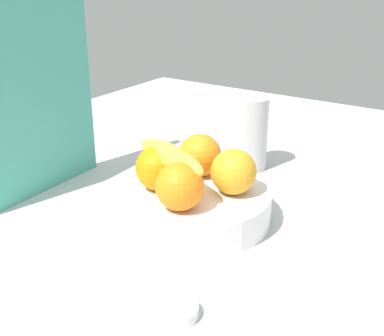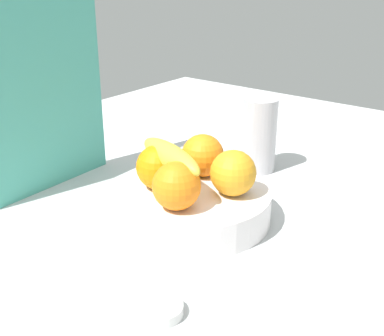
{
  "view_description": "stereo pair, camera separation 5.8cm",
  "coord_description": "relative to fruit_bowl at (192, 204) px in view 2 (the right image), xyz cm",
  "views": [
    {
      "loc": [
        -61.13,
        -43.57,
        41.62
      ],
      "look_at": [
        3.33,
        -0.75,
        9.41
      ],
      "focal_mm": 47.49,
      "sensor_mm": 36.0,
      "label": 1
    },
    {
      "loc": [
        -57.74,
        -48.28,
        41.62
      ],
      "look_at": [
        3.33,
        -0.75,
        9.41
      ],
      "focal_mm": 47.49,
      "sensor_mm": 36.0,
      "label": 2
    }
  ],
  "objects": [
    {
      "name": "fruit_bowl",
      "position": [
        0.0,
        0.0,
        0.0
      ],
      "size": [
        26.76,
        26.76,
        5.41
      ],
      "primitive_type": "cylinder",
      "color": "white",
      "rests_on": "ground_plane"
    },
    {
      "name": "orange_back_left",
      "position": [
        -6.73,
        -2.21,
        6.51
      ],
      "size": [
        7.61,
        7.61,
        7.61
      ],
      "primitive_type": "sphere",
      "color": "orange",
      "rests_on": "fruit_bowl"
    },
    {
      "name": "orange_front_right",
      "position": [
        6.09,
        2.35,
        6.51
      ],
      "size": [
        7.61,
        7.61,
        7.61
      ],
      "primitive_type": "sphere",
      "color": "orange",
      "rests_on": "fruit_bowl"
    },
    {
      "name": "cutting_board",
      "position": [
        -5.92,
        30.57,
        15.29
      ],
      "size": [
        28.04,
        2.54,
        36.0
      ],
      "primitive_type": "cube",
      "rotation": [
        0.0,
        0.0,
        0.03
      ],
      "color": "teal",
      "rests_on": "ground_plane"
    },
    {
      "name": "orange_front_left",
      "position": [
        2.83,
        -6.27,
        6.51
      ],
      "size": [
        7.61,
        7.61,
        7.61
      ],
      "primitive_type": "sphere",
      "color": "orange",
      "rests_on": "fruit_bowl"
    },
    {
      "name": "jar_lid",
      "position": [
        -22.58,
        -12.35,
        -1.98
      ],
      "size": [
        6.11,
        6.11,
        1.45
      ],
      "primitive_type": "cylinder",
      "color": "white",
      "rests_on": "ground_plane"
    },
    {
      "name": "ground_plane",
      "position": [
        -3.33,
        0.75,
        -4.21
      ],
      "size": [
        180.0,
        140.0,
        3.0
      ],
      "primitive_type": "cube",
      "color": "#B2B6B7"
    },
    {
      "name": "banana_bunch",
      "position": [
        -2.32,
        2.19,
        6.91
      ],
      "size": [
        16.42,
        17.33,
        8.4
      ],
      "color": "yellow",
      "rests_on": "fruit_bowl"
    },
    {
      "name": "orange_center",
      "position": [
        -2.71,
        4.96,
        6.51
      ],
      "size": [
        7.61,
        7.61,
        7.61
      ],
      "primitive_type": "sphere",
      "color": "orange",
      "rests_on": "fruit_bowl"
    },
    {
      "name": "thermos_tumbler",
      "position": [
        25.8,
        2.47,
        4.98
      ],
      "size": [
        7.09,
        7.09,
        15.37
      ],
      "primitive_type": "cylinder",
      "color": "#B9B5BA",
      "rests_on": "ground_plane"
    }
  ]
}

